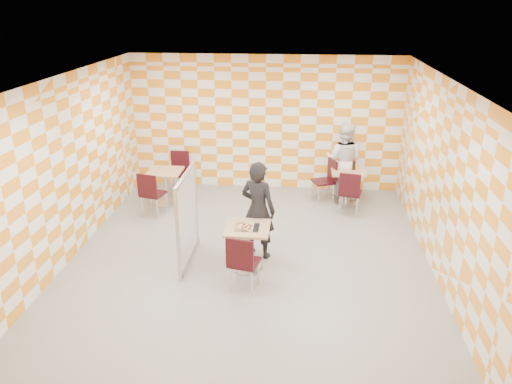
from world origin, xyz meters
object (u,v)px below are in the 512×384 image
chair_second_front (350,190)px  man_dark (258,210)px  main_table (247,241)px  empty_table (165,182)px  chair_empty_far (179,168)px  soda_bottle (354,165)px  partition (187,217)px  man_white (344,160)px  chair_second_side (327,177)px  second_table (348,181)px  sport_bottle (339,165)px  chair_main_front (242,260)px  chair_empty_near (150,191)px

chair_second_front → man_dark: man_dark is taller
main_table → empty_table: bearing=128.5°
empty_table → chair_empty_far: bearing=81.3°
main_table → soda_bottle: soda_bottle is taller
soda_bottle → chair_empty_far: bearing=175.0°
partition → man_dark: 1.17m
main_table → man_white: man_white is taller
chair_second_side → man_dark: 2.88m
second_table → soda_bottle: soda_bottle is taller
chair_second_side → man_dark: (-1.26, -2.57, 0.30)m
second_table → soda_bottle: size_ratio=3.26×
chair_empty_far → soda_bottle: bearing=-5.0°
chair_empty_far → empty_table: bearing=-98.7°
second_table → chair_empty_far: 3.73m
partition → second_table: bearing=44.5°
chair_second_front → chair_second_side: size_ratio=1.00×
chair_second_front → sport_bottle: sport_bottle is taller
main_table → partition: partition is taller
man_white → chair_empty_far: bearing=18.0°
main_table → empty_table: (-2.02, 2.55, 0.00)m
chair_main_front → soda_bottle: (1.92, 3.67, 0.31)m
partition → sport_bottle: (2.60, 2.84, 0.05)m
main_table → chair_empty_near: (-2.15, 1.89, 0.04)m
chair_main_front → chair_empty_near: bearing=129.8°
main_table → chair_second_side: chair_second_side is taller
chair_empty_far → man_dark: size_ratio=0.55×
chair_second_side → partition: partition is taller
chair_main_front → chair_second_side: 3.99m
chair_second_side → soda_bottle: size_ratio=4.02×
main_table → partition: bearing=169.5°
second_table → chair_empty_near: (-3.95, -1.05, 0.04)m
chair_second_side → partition: bearing=-129.7°
chair_main_front → man_dark: bearing=83.7°
chair_second_front → man_white: man_white is taller
second_table → chair_second_front: chair_second_front is taller
second_table → soda_bottle: bearing=25.3°
man_dark → soda_bottle: 3.07m
empty_table → chair_main_front: (2.02, -3.23, 0.04)m
empty_table → chair_empty_far: 0.78m
chair_second_front → chair_empty_near: (-3.94, -0.43, 0.00)m
partition → man_dark: (1.13, 0.30, 0.05)m
chair_second_front → chair_second_side: 0.85m
chair_main_front → soda_bottle: size_ratio=4.02×
chair_second_front → empty_table: bearing=176.6°
second_table → sport_bottle: sport_bottle is taller
chair_second_front → sport_bottle: (-0.20, 0.71, 0.29)m
chair_empty_far → man_white: size_ratio=0.55×
chair_main_front → chair_empty_far: same height
empty_table → man_white: size_ratio=0.45×
empty_table → man_dark: bearing=-43.8°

